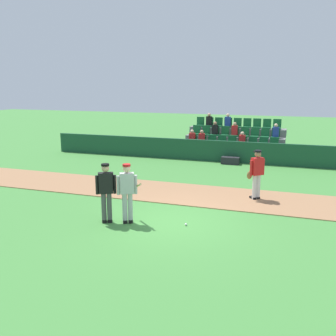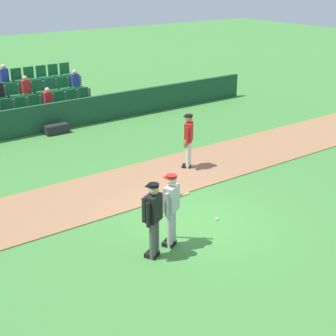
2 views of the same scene
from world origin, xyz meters
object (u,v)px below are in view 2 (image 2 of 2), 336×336
object	(u,v)px
batter_grey_jersey	(171,208)
umpire_home_plate	(153,216)
baseball	(217,219)
runner_red_jersey	(188,139)
equipment_bag	(57,129)

from	to	relation	value
batter_grey_jersey	umpire_home_plate	xyz separation A→B (m)	(-0.60, -0.15, 0.03)
umpire_home_plate	baseball	distance (m)	2.51
baseball	runner_red_jersey	bearing A→B (deg)	63.58
umpire_home_plate	baseball	world-z (taller)	umpire_home_plate
batter_grey_jersey	runner_red_jersey	distance (m)	4.81
runner_red_jersey	umpire_home_plate	bearing A→B (deg)	-136.30
umpire_home_plate	equipment_bag	distance (m)	9.71
baseball	equipment_bag	size ratio (longest dim) A/B	0.08
umpire_home_plate	baseball	xyz separation A→B (m)	(2.27, 0.48, -0.96)
baseball	equipment_bag	world-z (taller)	equipment_bag
runner_red_jersey	baseball	xyz separation A→B (m)	(-1.60, -3.21, -0.93)
runner_red_jersey	equipment_bag	xyz separation A→B (m)	(-1.89, 5.78, -0.78)
batter_grey_jersey	umpire_home_plate	world-z (taller)	same
umpire_home_plate	baseball	bearing A→B (deg)	11.94
equipment_bag	umpire_home_plate	bearing A→B (deg)	-101.79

